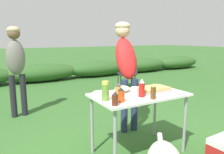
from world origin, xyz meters
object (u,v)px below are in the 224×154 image
object	(u,v)px
mixing_bowl	(122,89)
bbq_sauce_bottle	(115,99)
paper_cup_stack	(135,92)
plate_stack	(102,93)
hot_sauce_bottle	(121,95)
relish_jar	(105,91)
folding_table	(139,100)
standing_person_in_olive_jacket	(126,61)
beer_bottle	(153,92)
ketchup_bottle	(142,88)
spice_jar	(118,91)
food_tray	(153,89)
camp_chair_green_behind_table	(127,71)
standing_person_in_navy_coat	(16,61)

from	to	relation	value
mixing_bowl	bbq_sauce_bottle	distance (m)	0.57
paper_cup_stack	bbq_sauce_bottle	bearing A→B (deg)	-154.21
plate_stack	hot_sauce_bottle	distance (m)	0.36
paper_cup_stack	relish_jar	world-z (taller)	relish_jar
folding_table	standing_person_in_olive_jacket	world-z (taller)	standing_person_in_olive_jacket
paper_cup_stack	relish_jar	bearing A→B (deg)	176.60
standing_person_in_olive_jacket	relish_jar	bearing A→B (deg)	-130.01
folding_table	beer_bottle	distance (m)	0.30
ketchup_bottle	spice_jar	size ratio (longest dim) A/B	1.32
mixing_bowl	beer_bottle	bearing A→B (deg)	-76.79
food_tray	ketchup_bottle	size ratio (longest dim) A/B	2.09
relish_jar	camp_chair_green_behind_table	world-z (taller)	relish_jar
paper_cup_stack	standing_person_in_navy_coat	size ratio (longest dim) A/B	0.07
folding_table	camp_chair_green_behind_table	world-z (taller)	camp_chair_green_behind_table
food_tray	mixing_bowl	distance (m)	0.37
folding_table	spice_jar	xyz separation A→B (m)	(-0.31, -0.04, 0.15)
paper_cup_stack	spice_jar	size ratio (longest dim) A/B	0.69
folding_table	bbq_sauce_bottle	world-z (taller)	bbq_sauce_bottle
folding_table	relish_jar	distance (m)	0.51
hot_sauce_bottle	standing_person_in_olive_jacket	world-z (taller)	standing_person_in_olive_jacket
ketchup_bottle	standing_person_in_olive_jacket	distance (m)	0.91
hot_sauce_bottle	camp_chair_green_behind_table	size ratio (longest dim) A/B	0.18
spice_jar	camp_chair_green_behind_table	xyz separation A→B (m)	(2.14, 3.00, -0.35)
mixing_bowl	bbq_sauce_bottle	size ratio (longest dim) A/B	1.41
bbq_sauce_bottle	spice_jar	world-z (taller)	spice_jar
food_tray	ketchup_bottle	world-z (taller)	ketchup_bottle
food_tray	camp_chair_green_behind_table	bearing A→B (deg)	61.39
bbq_sauce_bottle	standing_person_in_navy_coat	xyz separation A→B (m)	(-0.61, 2.32, 0.19)
bbq_sauce_bottle	beer_bottle	distance (m)	0.47
folding_table	camp_chair_green_behind_table	size ratio (longest dim) A/B	1.32
relish_jar	standing_person_in_olive_jacket	bearing A→B (deg)	44.88
plate_stack	mixing_bowl	size ratio (longest dim) A/B	1.07
beer_bottle	hot_sauce_bottle	xyz separation A→B (m)	(-0.35, 0.08, -0.01)
food_tray	hot_sauce_bottle	distance (m)	0.60
folding_table	ketchup_bottle	bearing A→B (deg)	-115.65
food_tray	spice_jar	distance (m)	0.53
beer_bottle	camp_chair_green_behind_table	bearing A→B (deg)	60.31
paper_cup_stack	hot_sauce_bottle	xyz separation A→B (m)	(-0.24, -0.10, 0.02)
folding_table	bbq_sauce_bottle	xyz separation A→B (m)	(-0.48, -0.24, 0.14)
mixing_bowl	ketchup_bottle	size ratio (longest dim) A/B	0.96
mixing_bowl	standing_person_in_navy_coat	world-z (taller)	standing_person_in_navy_coat
standing_person_in_navy_coat	mixing_bowl	bearing A→B (deg)	-67.15
folding_table	standing_person_in_olive_jacket	xyz separation A→B (m)	(0.27, 0.70, 0.38)
plate_stack	standing_person_in_olive_jacket	size ratio (longest dim) A/B	0.13
folding_table	food_tray	bearing A→B (deg)	-0.36
paper_cup_stack	hot_sauce_bottle	world-z (taller)	hot_sauce_bottle
paper_cup_stack	standing_person_in_navy_coat	distance (m)	2.37
paper_cup_stack	relish_jar	size ratio (longest dim) A/B	0.52
bbq_sauce_bottle	ketchup_bottle	size ratio (longest dim) A/B	0.68
plate_stack	relish_jar	size ratio (longest dim) A/B	1.01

